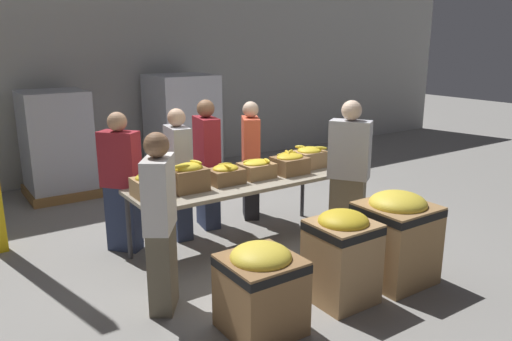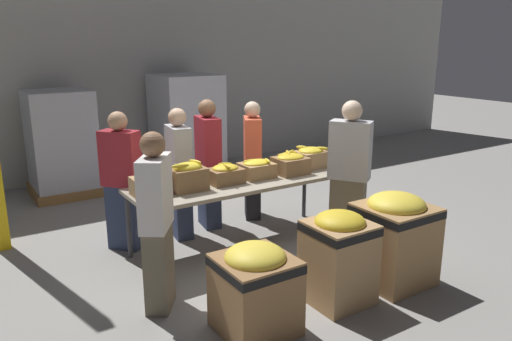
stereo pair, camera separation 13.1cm
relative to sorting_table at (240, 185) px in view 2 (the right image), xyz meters
name	(u,v)px [view 2 (the right image)]	position (x,y,z in m)	size (l,w,h in m)	color
ground_plane	(241,244)	(0.00, 0.00, -0.70)	(30.00, 30.00, 0.00)	gray
wall_back	(122,55)	(0.00, 3.79, 1.30)	(16.00, 0.08, 4.00)	#B7B7B2
sorting_table	(240,185)	(0.00, 0.00, 0.00)	(2.46, 0.80, 0.75)	#9E937F
banana_box_0	(150,183)	(-1.01, 0.05, 0.17)	(0.36, 0.28, 0.25)	tan
banana_box_1	(188,176)	(-0.64, -0.02, 0.20)	(0.39, 0.27, 0.31)	olive
banana_box_2	(225,174)	(-0.19, 0.00, 0.16)	(0.36, 0.30, 0.23)	olive
banana_box_3	(257,168)	(0.22, 0.01, 0.15)	(0.36, 0.31, 0.22)	#A37A4C
banana_box_4	(290,163)	(0.64, -0.05, 0.17)	(0.36, 0.32, 0.26)	olive
banana_box_5	(311,157)	(1.02, 0.05, 0.18)	(0.36, 0.32, 0.26)	tan
volunteer_0	(349,175)	(1.01, -0.64, 0.11)	(0.43, 0.48, 1.63)	#6B604C
volunteer_1	(179,174)	(-0.46, 0.59, 0.05)	(0.25, 0.43, 1.52)	#2D3856
volunteer_2	(122,182)	(-1.13, 0.61, 0.06)	(0.42, 0.45, 1.53)	#2D3856
volunteer_3	(157,224)	(-1.29, -0.79, 0.07)	(0.41, 0.46, 1.55)	#6B604C
volunteer_4	(252,161)	(0.61, 0.71, 0.05)	(0.37, 0.45, 1.51)	black
volunteer_5	(208,165)	(-0.02, 0.72, 0.08)	(0.28, 0.45, 1.57)	#2D3856
donation_bin_0	(255,286)	(-0.79, -1.54, -0.31)	(0.57, 0.57, 0.73)	olive
donation_bin_1	(338,254)	(0.07, -1.54, -0.26)	(0.52, 0.52, 0.84)	tan
donation_bin_2	(394,235)	(0.76, -1.54, -0.23)	(0.64, 0.64, 0.88)	#A37A4C
pallet_stack_0	(62,144)	(-1.22, 3.07, 0.06)	(0.96, 0.96, 1.55)	olive
pallet_stack_1	(187,127)	(0.78, 3.03, 0.14)	(1.07, 1.07, 1.70)	olive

